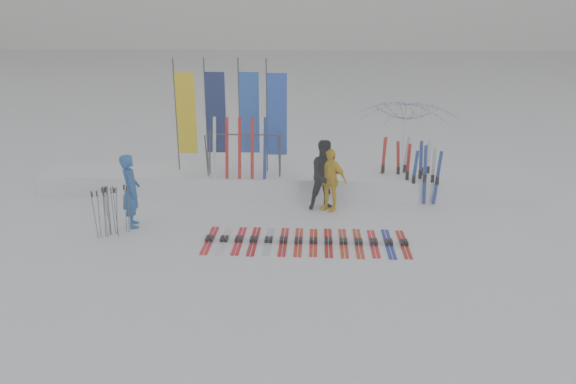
# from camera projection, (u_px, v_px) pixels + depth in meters

# --- Properties ---
(ground) EXTENTS (120.00, 120.00, 0.00)m
(ground) POSITION_uv_depth(u_px,v_px,m) (275.00, 260.00, 11.94)
(ground) COLOR white
(ground) RESTS_ON ground
(snow_bank) EXTENTS (14.00, 1.60, 0.60)m
(snow_bank) POSITION_uv_depth(u_px,v_px,m) (286.00, 182.00, 16.21)
(snow_bank) COLOR white
(snow_bank) RESTS_ON ground
(person_blue) EXTENTS (0.64, 0.77, 1.81)m
(person_blue) POSITION_uv_depth(u_px,v_px,m) (131.00, 191.00, 13.51)
(person_blue) COLOR #1B4FA0
(person_blue) RESTS_ON ground
(person_black) EXTENTS (1.06, 0.93, 1.86)m
(person_black) POSITION_uv_depth(u_px,v_px,m) (326.00, 175.00, 14.67)
(person_black) COLOR black
(person_black) RESTS_ON ground
(person_yellow) EXTENTS (1.05, 0.84, 1.67)m
(person_yellow) POSITION_uv_depth(u_px,v_px,m) (330.00, 179.00, 14.65)
(person_yellow) COLOR yellow
(person_yellow) RESTS_ON ground
(tent_canopy) EXTENTS (3.39, 3.44, 2.67)m
(tent_canopy) POSITION_uv_depth(u_px,v_px,m) (404.00, 145.00, 16.18)
(tent_canopy) COLOR white
(tent_canopy) RESTS_ON ground
(ski_row) EXTENTS (4.61, 1.68, 0.07)m
(ski_row) POSITION_uv_depth(u_px,v_px,m) (306.00, 241.00, 12.82)
(ski_row) COLOR red
(ski_row) RESTS_ON ground
(pole_cluster) EXTENTS (0.72, 0.57, 1.24)m
(pole_cluster) POSITION_uv_depth(u_px,v_px,m) (111.00, 211.00, 13.06)
(pole_cluster) COLOR #595B60
(pole_cluster) RESTS_ON ground
(feather_flags) EXTENTS (3.17, 0.24, 3.20)m
(feather_flags) POSITION_uv_depth(u_px,v_px,m) (231.00, 114.00, 15.85)
(feather_flags) COLOR #383A3F
(feather_flags) RESTS_ON ground
(ski_rack) EXTENTS (2.04, 0.80, 1.23)m
(ski_rack) POSITION_uv_depth(u_px,v_px,m) (244.00, 149.00, 15.54)
(ski_rack) COLOR #383A3F
(ski_rack) RESTS_ON ground
(upright_skis) EXTENTS (1.45, 1.04, 1.67)m
(upright_skis) POSITION_uv_depth(u_px,v_px,m) (412.00, 171.00, 15.55)
(upright_skis) COLOR navy
(upright_skis) RESTS_ON ground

